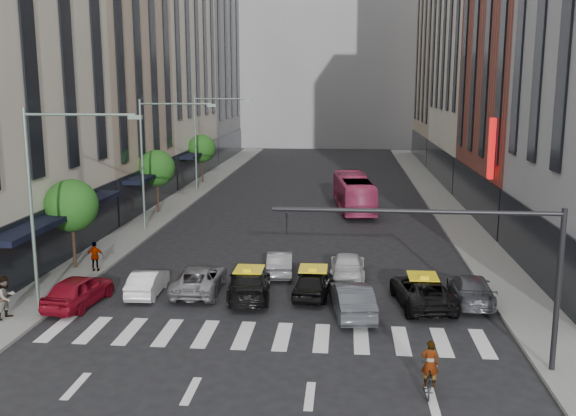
% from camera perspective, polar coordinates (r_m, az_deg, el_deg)
% --- Properties ---
extents(ground, '(160.00, 160.00, 0.00)m').
position_cam_1_polar(ground, '(25.41, -2.21, -12.58)').
color(ground, black).
rests_on(ground, ground).
extents(sidewalk_left, '(3.00, 96.00, 0.15)m').
position_cam_1_polar(sidewalk_left, '(55.98, -10.00, 0.39)').
color(sidewalk_left, slate).
rests_on(sidewalk_left, ground).
extents(sidewalk_right, '(3.00, 96.00, 0.15)m').
position_cam_1_polar(sidewalk_right, '(54.71, 13.95, -0.01)').
color(sidewalk_right, slate).
rests_on(sidewalk_right, ground).
extents(building_left_b, '(8.00, 16.00, 24.00)m').
position_cam_1_polar(building_left_b, '(54.93, -16.65, 12.42)').
color(building_left_b, tan).
rests_on(building_left_b, ground).
extents(building_left_c, '(8.00, 20.00, 36.00)m').
position_cam_1_polar(building_left_c, '(72.39, -11.46, 16.94)').
color(building_left_c, beige).
rests_on(building_left_c, ground).
extents(building_left_d, '(8.00, 18.00, 30.00)m').
position_cam_1_polar(building_left_d, '(90.49, -7.88, 13.89)').
color(building_left_d, gray).
rests_on(building_left_d, ground).
extents(building_right_b, '(8.00, 18.00, 26.00)m').
position_cam_1_polar(building_right_b, '(52.10, 21.28, 13.35)').
color(building_right_b, brown).
rests_on(building_right_b, ground).
extents(building_right_d, '(8.00, 18.00, 28.00)m').
position_cam_1_polar(building_right_d, '(89.29, 14.52, 13.05)').
color(building_right_d, tan).
rests_on(building_right_d, ground).
extents(building_far, '(30.00, 10.00, 36.00)m').
position_cam_1_polar(building_far, '(108.44, 3.66, 15.05)').
color(building_far, gray).
rests_on(building_far, ground).
extents(tree_near, '(2.88, 2.88, 4.95)m').
position_cam_1_polar(tree_near, '(36.86, -18.69, 0.21)').
color(tree_near, black).
rests_on(tree_near, sidewalk_left).
extents(tree_mid, '(2.88, 2.88, 4.95)m').
position_cam_1_polar(tree_mid, '(51.71, -11.59, 3.49)').
color(tree_mid, black).
rests_on(tree_mid, sidewalk_left).
extents(tree_far, '(2.88, 2.88, 4.95)m').
position_cam_1_polar(tree_far, '(67.09, -7.69, 5.27)').
color(tree_far, black).
rests_on(tree_far, sidewalk_left).
extents(streetlamp_near, '(5.38, 0.25, 9.00)m').
position_cam_1_polar(streetlamp_near, '(30.40, -20.43, 2.24)').
color(streetlamp_near, gray).
rests_on(streetlamp_near, sidewalk_left).
extents(streetlamp_mid, '(5.38, 0.25, 9.00)m').
position_cam_1_polar(streetlamp_mid, '(45.25, -11.73, 5.33)').
color(streetlamp_mid, gray).
rests_on(streetlamp_mid, sidewalk_left).
extents(streetlamp_far, '(5.38, 0.25, 9.00)m').
position_cam_1_polar(streetlamp_far, '(60.69, -7.37, 6.83)').
color(streetlamp_far, gray).
rests_on(streetlamp_far, sidewalk_left).
extents(traffic_signal, '(10.10, 0.20, 6.00)m').
position_cam_1_polar(traffic_signal, '(23.29, 16.53, -3.60)').
color(traffic_signal, black).
rests_on(traffic_signal, ground).
extents(liberty_sign, '(0.30, 0.70, 4.00)m').
position_cam_1_polar(liberty_sign, '(44.35, 17.64, 5.06)').
color(liberty_sign, red).
rests_on(liberty_sign, ground).
extents(car_red, '(2.27, 4.54, 1.49)m').
position_cam_1_polar(car_red, '(31.50, -18.13, -6.98)').
color(car_red, maroon).
rests_on(car_red, ground).
extents(car_white_front, '(1.44, 3.80, 1.24)m').
position_cam_1_polar(car_white_front, '(32.30, -12.37, -6.47)').
color(car_white_front, silver).
rests_on(car_white_front, ground).
extents(car_silver, '(2.35, 4.87, 1.34)m').
position_cam_1_polar(car_silver, '(32.20, -7.88, -6.28)').
color(car_silver, gray).
rests_on(car_silver, ground).
extents(taxi_left, '(2.50, 5.08, 1.42)m').
position_cam_1_polar(taxi_left, '(31.08, -3.45, -6.75)').
color(taxi_left, black).
rests_on(taxi_left, ground).
extents(taxi_center, '(2.05, 4.22, 1.39)m').
position_cam_1_polar(taxi_center, '(31.25, 2.25, -6.66)').
color(taxi_center, black).
rests_on(taxi_center, ground).
extents(car_grey_mid, '(2.18, 4.70, 1.49)m').
position_cam_1_polar(car_grey_mid, '(28.94, 5.72, -8.05)').
color(car_grey_mid, '#393C40').
rests_on(car_grey_mid, ground).
extents(taxi_right, '(2.97, 5.29, 1.40)m').
position_cam_1_polar(taxi_right, '(30.66, 11.84, -7.24)').
color(taxi_right, black).
rests_on(taxi_right, ground).
extents(car_grey_curb, '(2.07, 4.67, 1.33)m').
position_cam_1_polar(car_grey_curb, '(31.63, 15.95, -6.93)').
color(car_grey_curb, '#42444A').
rests_on(car_grey_curb, ground).
extents(car_row2_left, '(1.65, 3.95, 1.27)m').
position_cam_1_polar(car_row2_left, '(34.84, -0.73, -4.90)').
color(car_row2_left, gray).
rests_on(car_row2_left, ground).
extents(car_row2_right, '(1.82, 4.45, 1.29)m').
position_cam_1_polar(car_row2_right, '(34.58, 5.31, -5.05)').
color(car_row2_right, silver).
rests_on(car_row2_right, ground).
extents(bus, '(3.54, 10.55, 2.88)m').
position_cam_1_polar(bus, '(52.68, 5.86, 1.36)').
color(bus, '#B93663').
rests_on(bus, ground).
extents(motorcycle, '(0.86, 1.80, 0.91)m').
position_cam_1_polar(motorcycle, '(22.57, 12.44, -14.73)').
color(motorcycle, black).
rests_on(motorcycle, ground).
extents(rider, '(0.64, 0.47, 1.61)m').
position_cam_1_polar(rider, '(22.06, 12.58, -11.78)').
color(rider, gray).
rests_on(rider, motorcycle).
extents(pedestrian_near, '(0.95, 1.09, 1.89)m').
position_cam_1_polar(pedestrian_near, '(30.48, -23.76, -7.28)').
color(pedestrian_near, gray).
rests_on(pedestrian_near, sidewalk_left).
extents(pedestrian_far, '(1.00, 0.51, 1.63)m').
position_cam_1_polar(pedestrian_far, '(36.39, -16.76, -4.15)').
color(pedestrian_far, gray).
rests_on(pedestrian_far, sidewalk_left).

